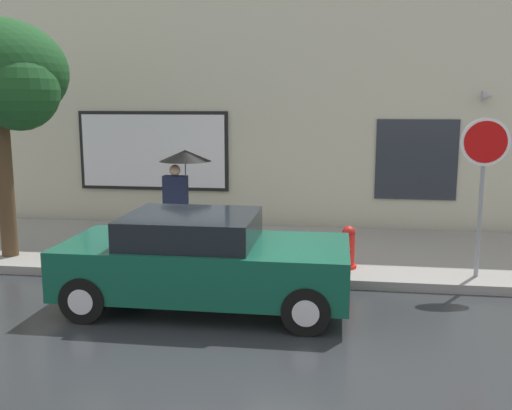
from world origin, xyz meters
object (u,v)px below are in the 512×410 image
at_px(parked_car, 203,261).
at_px(fire_hydrant, 348,248).
at_px(street_tree, 1,78).
at_px(pedestrian_with_umbrella, 182,169).
at_px(stop_sign, 484,166).

distance_m(parked_car, fire_hydrant, 2.79).
xyz_separation_m(fire_hydrant, street_tree, (-6.11, -0.12, 2.88)).
distance_m(pedestrian_with_umbrella, stop_sign, 5.53).
distance_m(fire_hydrant, stop_sign, 2.55).
distance_m(parked_car, pedestrian_with_umbrella, 3.39).
bearing_deg(pedestrian_with_umbrella, fire_hydrant, -20.69).
distance_m(fire_hydrant, street_tree, 6.76).
xyz_separation_m(parked_car, street_tree, (-4.00, 1.70, 2.70)).
xyz_separation_m(parked_car, stop_sign, (4.20, 1.59, 1.28)).
distance_m(street_tree, stop_sign, 8.31).
distance_m(parked_car, stop_sign, 4.67).
relative_size(parked_car, pedestrian_with_umbrella, 2.17).
bearing_deg(stop_sign, fire_hydrant, 173.81).
height_order(parked_car, street_tree, street_tree).
height_order(parked_car, stop_sign, stop_sign).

